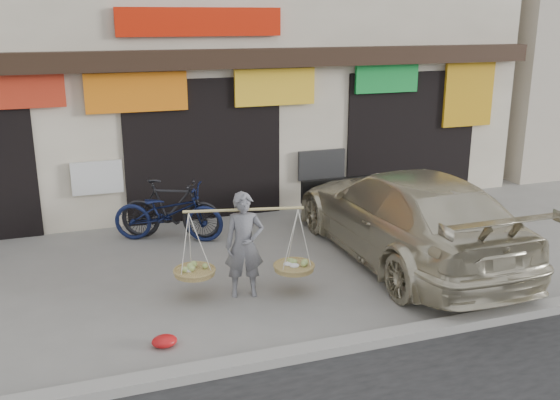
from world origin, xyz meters
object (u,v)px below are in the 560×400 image
object	(u,v)px
bike_1	(171,209)
suv	(405,215)
bike_2	(168,213)
street_vendor	(244,249)

from	to	relation	value
bike_1	suv	bearing A→B (deg)	-98.07
suv	bike_1	bearing A→B (deg)	-32.75
bike_1	suv	world-z (taller)	suv
bike_2	suv	xyz separation A→B (m)	(3.46, -2.10, 0.23)
street_vendor	bike_1	distance (m)	2.75
street_vendor	bike_1	bearing A→B (deg)	114.30
street_vendor	suv	world-z (taller)	street_vendor
bike_1	suv	distance (m)	4.04
suv	street_vendor	bearing A→B (deg)	10.11
bike_2	suv	size ratio (longest dim) A/B	0.38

